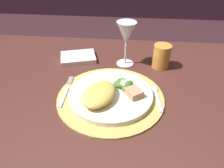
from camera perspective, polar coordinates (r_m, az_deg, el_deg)
name	(u,v)px	position (r m, az deg, el deg)	size (l,w,h in m)	color
dining_table	(95,114)	(0.84, -4.81, -8.10)	(1.38, 0.83, 0.73)	#4E2A23
placemat	(111,97)	(0.70, -0.40, -3.55)	(0.35, 0.35, 0.01)	tan
dinner_plate	(111,94)	(0.69, -0.40, -2.81)	(0.28, 0.28, 0.02)	#EBEAC8
pasta_serving	(99,94)	(0.65, -3.54, -2.78)	(0.14, 0.09, 0.04)	#E7CA58
salad_greens	(124,84)	(0.70, 3.19, -0.06)	(0.08, 0.08, 0.02)	#43752A
bread_piece	(134,93)	(0.67, 6.01, -2.36)	(0.05, 0.04, 0.02)	tan
fork	(65,92)	(0.72, -12.67, -2.24)	(0.02, 0.17, 0.00)	silver
spoon	(156,94)	(0.71, 12.01, -2.68)	(0.03, 0.13, 0.01)	silver
napkin	(78,57)	(0.92, -9.27, 7.21)	(0.15, 0.11, 0.02)	white
wine_glass	(126,35)	(0.82, 3.92, 13.35)	(0.08, 0.08, 0.18)	silver
amber_tumbler	(161,56)	(0.86, 13.42, 7.42)	(0.07, 0.07, 0.09)	gold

